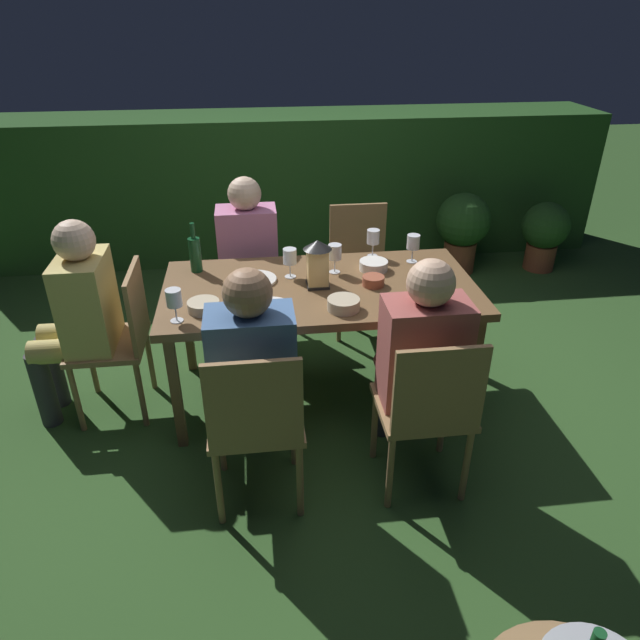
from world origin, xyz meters
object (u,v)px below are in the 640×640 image
object	(u,v)px
bowl_bread	(344,304)
potted_plant_corner	(545,232)
plate_a	(255,280)
bowl_salad	(373,281)
plate_b	(271,307)
wine_glass_d	(413,243)
chair_side_left_a	(256,421)
potted_plant_by_hedge	(463,227)
dining_table	(320,295)
chair_side_right_a	(249,268)
green_bottle_on_table	(195,253)
chair_side_left_b	(428,408)
wine_glass_a	(335,253)
person_in_mustard	(77,313)
wine_glass_c	(174,300)
person_in_blue	(253,367)
wine_glass_e	(373,238)
plate_c	(436,294)
bowl_dip	(374,265)
lantern_centerpiece	(317,261)
wine_glass_b	(290,258)
person_in_rust	(419,356)
chair_head_near	(120,335)
bowl_olives	(203,306)
person_in_pink	(249,258)

from	to	relation	value
bowl_bread	potted_plant_corner	bearing A→B (deg)	42.43
plate_a	bowl_salad	world-z (taller)	bowl_salad
plate_b	potted_plant_corner	world-z (taller)	plate_b
wine_glass_d	chair_side_left_a	bearing A→B (deg)	-131.73
potted_plant_by_hedge	dining_table	bearing A→B (deg)	-130.88
chair_side_right_a	green_bottle_on_table	bearing A→B (deg)	-118.36
plate_a	chair_side_left_b	bearing A→B (deg)	-51.60
wine_glass_d	potted_plant_by_hedge	xyz separation A→B (m)	(0.85, 1.40, -0.43)
potted_plant_by_hedge	wine_glass_a	bearing A→B (deg)	-131.71
person_in_mustard	potted_plant_corner	xyz separation A→B (m)	(3.47, 1.61, -0.29)
chair_side_left_a	potted_plant_corner	size ratio (longest dim) A/B	1.45
dining_table	wine_glass_c	bearing A→B (deg)	-157.34
wine_glass_a	wine_glass_d	size ratio (longest dim) A/B	1.00
dining_table	person_in_blue	xyz separation A→B (m)	(-0.39, -0.64, -0.03)
wine_glass_e	plate_c	bearing A→B (deg)	-68.35
bowl_dip	lantern_centerpiece	bearing A→B (deg)	-153.92
plate_a	plate_b	world-z (taller)	same
bowl_dip	wine_glass_b	bearing A→B (deg)	-175.31
chair_side_right_a	chair_side_left_b	bearing A→B (deg)	-65.08
chair_side_left_a	bowl_salad	bearing A→B (deg)	49.73
lantern_centerpiece	wine_glass_b	bearing A→B (deg)	136.85
chair_side_left_a	person_in_rust	size ratio (longest dim) A/B	0.76
chair_head_near	green_bottle_on_table	size ratio (longest dim) A/B	3.00
person_in_mustard	plate_b	size ratio (longest dim) A/B	5.32
bowl_olives	potted_plant_corner	distance (m)	3.36
person_in_blue	chair_side_left_b	world-z (taller)	person_in_blue
plate_c	dining_table	bearing A→B (deg)	161.91
chair_side_right_a	green_bottle_on_table	size ratio (longest dim) A/B	3.00
chair_side_left_b	wine_glass_e	size ratio (longest dim) A/B	5.15
person_in_pink	potted_plant_corner	size ratio (longest dim) A/B	1.91
dining_table	green_bottle_on_table	distance (m)	0.76
wine_glass_b	plate_b	world-z (taller)	wine_glass_b
person_in_blue	potted_plant_by_hedge	distance (m)	2.94
plate_c	potted_plant_by_hedge	bearing A→B (deg)	65.61
wine_glass_c	wine_glass_d	distance (m)	1.45
chair_side_left_b	wine_glass_a	world-z (taller)	wine_glass_a
chair_side_left_a	chair_side_right_a	bearing A→B (deg)	90.00
person_in_pink	bowl_bread	xyz separation A→B (m)	(0.47, -0.93, 0.12)
chair_side_left_b	wine_glass_d	size ratio (longest dim) A/B	5.15
chair_side_right_a	bowl_dip	bearing A→B (deg)	-42.37
chair_side_right_a	wine_glass_b	world-z (taller)	wine_glass_b
person_in_rust	chair_head_near	size ratio (longest dim) A/B	1.32
person_in_pink	chair_head_near	world-z (taller)	person_in_pink
chair_side_right_a	plate_c	bearing A→B (deg)	-46.25
chair_side_left_b	wine_glass_b	xyz separation A→B (m)	(-0.54, 0.96, 0.35)
person_in_pink	chair_head_near	bearing A→B (deg)	-138.58
chair_side_left_b	person_in_rust	bearing A→B (deg)	90.00
wine_glass_c	lantern_centerpiece	bearing A→B (deg)	23.25
chair_head_near	green_bottle_on_table	xyz separation A→B (m)	(0.42, 0.28, 0.35)
wine_glass_b	potted_plant_by_hedge	size ratio (longest dim) A/B	0.24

